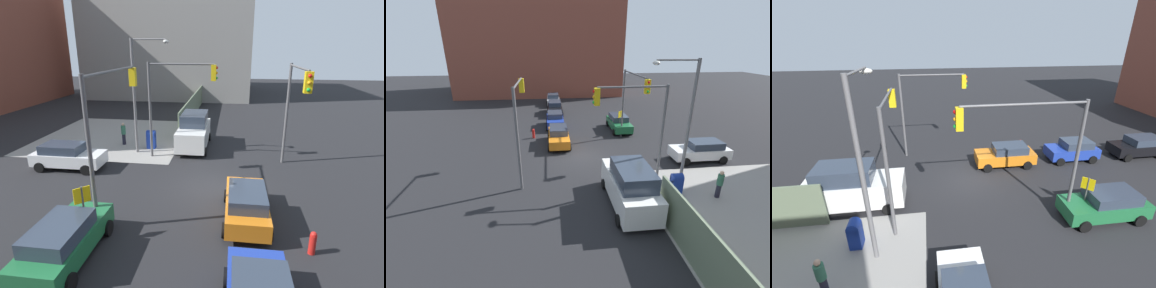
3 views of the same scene
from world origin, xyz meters
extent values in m
plane|color=black|center=(0.00, 0.00, 0.00)|extent=(120.00, 120.00, 0.00)
cylinder|color=#59595B|center=(-4.50, 4.50, 3.25)|extent=(0.18, 0.18, 6.50)
cylinder|color=#59595B|center=(-1.62, 4.50, 6.38)|extent=(5.76, 0.12, 0.12)
cube|color=yellow|center=(1.26, 4.50, 5.85)|extent=(0.32, 0.36, 1.00)
sphere|color=red|center=(1.44, 4.50, 6.17)|extent=(0.18, 0.18, 0.18)
sphere|color=orange|center=(1.44, 4.50, 5.85)|extent=(0.18, 0.18, 0.18)
sphere|color=green|center=(1.44, 4.50, 5.53)|extent=(0.18, 0.18, 0.18)
cylinder|color=#59595B|center=(4.50, -4.50, 3.25)|extent=(0.18, 0.18, 6.50)
cylinder|color=#59595B|center=(2.14, -4.50, 6.38)|extent=(4.72, 0.12, 0.12)
cube|color=yellow|center=(-0.22, -4.50, 5.85)|extent=(0.32, 0.36, 1.00)
sphere|color=red|center=(-0.40, -4.50, 6.17)|extent=(0.18, 0.18, 0.18)
sphere|color=orange|center=(-0.40, -4.50, 5.85)|extent=(0.18, 0.18, 0.18)
sphere|color=green|center=(-0.40, -4.50, 5.53)|extent=(0.18, 0.18, 0.18)
cylinder|color=#59595B|center=(4.50, 4.50, 3.25)|extent=(0.18, 0.18, 6.50)
cylinder|color=#59595B|center=(4.50, 2.37, 6.38)|extent=(0.12, 4.26, 0.12)
cube|color=yellow|center=(4.50, 0.24, 5.85)|extent=(0.36, 0.32, 1.00)
sphere|color=red|center=(4.50, 0.06, 6.17)|extent=(0.18, 0.18, 0.18)
sphere|color=orange|center=(4.50, 0.06, 5.85)|extent=(0.18, 0.18, 0.18)
sphere|color=green|center=(4.50, 0.06, 5.53)|extent=(0.18, 0.18, 0.18)
cylinder|color=slate|center=(5.20, 5.80, 4.00)|extent=(0.20, 0.20, 8.00)
cylinder|color=slate|center=(5.11, 4.60, 7.90)|extent=(0.28, 2.40, 0.10)
ellipsoid|color=silver|center=(5.02, 3.41, 7.75)|extent=(0.56, 0.36, 0.24)
cylinder|color=#4C4C4C|center=(-5.40, 4.53, 1.20)|extent=(0.08, 0.08, 2.40)
cube|color=yellow|center=(-5.40, 4.53, 2.05)|extent=(0.48, 0.48, 0.64)
cube|color=navy|center=(6.20, 5.00, 0.57)|extent=(0.56, 0.64, 1.15)
cylinder|color=navy|center=(6.20, 5.00, 1.15)|extent=(0.56, 0.64, 0.56)
cylinder|color=red|center=(-5.00, -4.20, 0.40)|extent=(0.26, 0.26, 0.80)
sphere|color=red|center=(-5.00, -4.20, 0.82)|extent=(0.24, 0.24, 0.24)
cube|color=black|center=(-14.04, -1.84, 0.70)|extent=(4.47, 1.80, 0.75)
cube|color=#2D3847|center=(-14.40, -1.84, 1.35)|extent=(2.50, 1.58, 0.55)
cylinder|color=black|center=(-12.52, -0.94, 0.32)|extent=(0.64, 0.22, 0.64)
cylinder|color=black|center=(-12.52, -2.74, 0.32)|extent=(0.64, 0.22, 0.64)
cylinder|color=black|center=(-15.56, -2.74, 0.32)|extent=(0.64, 0.22, 0.64)
cube|color=#1E6638|center=(-6.41, 4.76, 0.70)|extent=(4.48, 1.80, 0.75)
cube|color=#2D3847|center=(-6.77, 4.76, 1.35)|extent=(2.51, 1.58, 0.55)
cylinder|color=black|center=(-4.89, 5.66, 0.32)|extent=(0.64, 0.22, 0.64)
cylinder|color=black|center=(-4.89, 3.86, 0.32)|extent=(0.64, 0.22, 0.64)
cylinder|color=black|center=(-7.93, 5.66, 0.32)|extent=(0.64, 0.22, 0.64)
cylinder|color=black|center=(-7.93, 3.86, 0.32)|extent=(0.64, 0.22, 0.64)
cube|color=orange|center=(-2.93, -1.81, 0.70)|extent=(4.36, 1.80, 0.75)
cube|color=#2D3847|center=(-3.27, -1.81, 1.35)|extent=(2.44, 1.58, 0.55)
cylinder|color=black|center=(-1.44, -0.91, 0.32)|extent=(0.64, 0.22, 0.64)
cylinder|color=black|center=(-1.44, -2.71, 0.32)|extent=(0.64, 0.22, 0.64)
cylinder|color=black|center=(-4.41, -0.91, 0.32)|extent=(0.64, 0.22, 0.64)
cylinder|color=black|center=(-4.41, -2.71, 0.32)|extent=(0.64, 0.22, 0.64)
cylinder|color=black|center=(2.54, 7.63, 0.32)|extent=(0.22, 0.64, 0.64)
cylinder|color=black|center=(0.74, 7.63, 0.32)|extent=(0.22, 0.64, 0.64)
cube|color=#1E389E|center=(-8.35, -1.97, 0.70)|extent=(3.83, 1.80, 0.75)
cube|color=#2D3847|center=(-8.66, -1.97, 1.35)|extent=(2.15, 1.58, 0.55)
cylinder|color=black|center=(-7.05, -1.07, 0.32)|extent=(0.64, 0.22, 0.64)
cylinder|color=black|center=(-7.05, -2.87, 0.32)|extent=(0.64, 0.22, 0.64)
cylinder|color=black|center=(-9.66, -1.07, 0.32)|extent=(0.64, 0.22, 0.64)
cylinder|color=black|center=(-9.66, -2.87, 0.32)|extent=(0.64, 0.22, 0.64)
cube|color=white|center=(6.86, 1.80, 1.02)|extent=(5.40, 2.10, 1.40)
cube|color=#2D3847|center=(7.30, 1.80, 2.17)|extent=(3.02, 1.85, 0.90)
cylinder|color=black|center=(5.03, 0.75, 0.32)|extent=(0.64, 0.22, 0.64)
cylinder|color=black|center=(5.03, 2.85, 0.32)|extent=(0.64, 0.22, 0.64)
cylinder|color=black|center=(8.70, 0.75, 0.32)|extent=(0.64, 0.22, 0.64)
cylinder|color=black|center=(8.70, 2.85, 0.32)|extent=(0.64, 0.22, 0.64)
cylinder|color=#2D664C|center=(6.80, 7.40, 1.20)|extent=(0.36, 0.36, 0.68)
sphere|color=tan|center=(6.80, 7.40, 1.65)|extent=(0.23, 0.23, 0.23)
cylinder|color=#1E1E2D|center=(6.80, 7.40, 0.43)|extent=(0.28, 0.28, 0.86)
camera|label=1|loc=(-14.99, -1.00, 7.45)|focal=28.00mm
camera|label=2|loc=(19.13, -2.52, 8.78)|focal=24.00mm
camera|label=3|loc=(2.55, 14.80, 9.20)|focal=24.00mm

